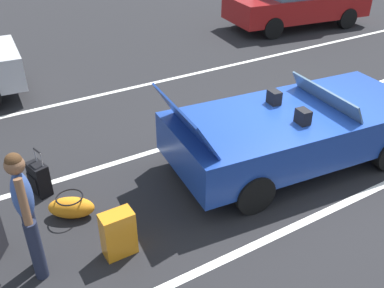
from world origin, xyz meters
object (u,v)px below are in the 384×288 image
object	(u,v)px
convertible_car	(305,127)
traveler_person	(26,210)
suitcase_small_carryon	(39,179)
duffel_bag	(71,207)
suitcase_medium_bright	(118,234)

from	to	relation	value
convertible_car	traveler_person	bearing A→B (deg)	-171.00
suitcase_small_carryon	duffel_bag	bearing A→B (deg)	92.85
convertible_car	traveler_person	distance (m)	4.41
suitcase_medium_bright	suitcase_small_carryon	bearing A→B (deg)	-163.26
suitcase_small_carryon	duffel_bag	distance (m)	0.80
duffel_bag	traveler_person	size ratio (longest dim) A/B	0.43
suitcase_small_carryon	suitcase_medium_bright	bearing A→B (deg)	92.95
suitcase_small_carryon	traveler_person	size ratio (longest dim) A/B	0.44
suitcase_medium_bright	duffel_bag	size ratio (longest dim) A/B	0.88
duffel_bag	traveler_person	bearing A→B (deg)	-129.43
suitcase_small_carryon	traveler_person	xyz separation A→B (m)	(-0.39, -1.52, 0.68)
suitcase_medium_bright	suitcase_small_carryon	world-z (taller)	suitcase_small_carryon
suitcase_medium_bright	duffel_bag	xyz separation A→B (m)	(-0.30, 0.98, -0.15)
suitcase_medium_bright	traveler_person	size ratio (longest dim) A/B	0.38
suitcase_medium_bright	traveler_person	distance (m)	1.14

